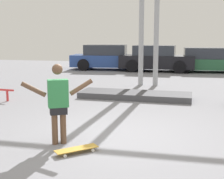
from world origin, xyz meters
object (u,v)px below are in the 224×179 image
object	(u,v)px
parked_car_blue	(108,58)
parked_car_black	(156,59)
skateboard	(77,149)
manual_pad	(135,95)
skateboarder	(58,100)
parked_car_green	(208,60)

from	to	relation	value
parked_car_blue	parked_car_black	world-z (taller)	parked_car_blue
skateboard	manual_pad	size ratio (longest dim) A/B	0.19
skateboarder	skateboard	world-z (taller)	skateboarder
skateboard	parked_car_blue	xyz separation A→B (m)	(-2.65, 13.31, 0.64)
skateboarder	parked_car_blue	world-z (taller)	skateboarder
skateboarder	parked_car_blue	xyz separation A→B (m)	(-2.19, 12.95, -0.11)
manual_pad	parked_car_green	size ratio (longest dim) A/B	0.81
manual_pad	parked_car_black	size ratio (longest dim) A/B	0.85
skateboarder	manual_pad	xyz separation A→B (m)	(0.71, 4.59, -0.72)
skateboarder	parked_car_blue	size ratio (longest dim) A/B	0.33
parked_car_blue	parked_car_green	distance (m)	5.72
parked_car_blue	parked_car_green	size ratio (longest dim) A/B	1.03
skateboard	parked_car_black	xyz separation A→B (m)	(0.26, 13.00, 0.64)
skateboarder	manual_pad	size ratio (longest dim) A/B	0.42
manual_pad	parked_car_blue	xyz separation A→B (m)	(-2.90, 8.36, 0.61)
parked_car_green	parked_car_blue	bearing A→B (deg)	176.97
parked_car_green	skateboarder	bearing A→B (deg)	-107.79
skateboard	manual_pad	world-z (taller)	manual_pad
skateboarder	skateboard	bearing A→B (deg)	-67.02
skateboarder	parked_car_green	xyz separation A→B (m)	(3.53, 12.89, -0.17)
skateboard	parked_car_black	bearing A→B (deg)	46.24
parked_car_blue	skateboard	bearing A→B (deg)	-83.92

